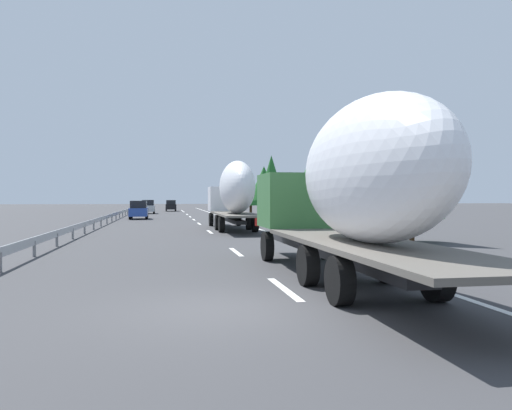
{
  "coord_description": "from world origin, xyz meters",
  "views": [
    {
      "loc": [
        -10.13,
        1.09,
        2.26
      ],
      "look_at": [
        19.87,
        -4.32,
        1.8
      ],
      "focal_mm": 35.51,
      "sensor_mm": 36.0,
      "label": 1
    }
  ],
  "objects_px": {
    "truck_trailing": "(350,185)",
    "road_sign": "(242,197)",
    "car_silver_hatch": "(148,207)",
    "car_black_suv": "(171,206)",
    "truck_lead": "(234,193)",
    "car_blue_sedan": "(139,210)"
  },
  "relations": [
    {
      "from": "truck_trailing",
      "to": "road_sign",
      "type": "xyz_separation_m",
      "value": [
        39.19,
        -3.1,
        -0.32
      ]
    },
    {
      "from": "road_sign",
      "to": "car_silver_hatch",
      "type": "bearing_deg",
      "value": 25.99
    },
    {
      "from": "truck_trailing",
      "to": "car_silver_hatch",
      "type": "xyz_separation_m",
      "value": [
        59.91,
        7.0,
        -1.62
      ]
    },
    {
      "from": "car_black_suv",
      "to": "road_sign",
      "type": "relative_size",
      "value": 1.38
    },
    {
      "from": "truck_lead",
      "to": "car_blue_sedan",
      "type": "bearing_deg",
      "value": 20.56
    },
    {
      "from": "truck_lead",
      "to": "car_blue_sedan",
      "type": "relative_size",
      "value": 3.32
    },
    {
      "from": "truck_lead",
      "to": "truck_trailing",
      "type": "relative_size",
      "value": 0.98
    },
    {
      "from": "car_black_suv",
      "to": "car_silver_hatch",
      "type": "distance_m",
      "value": 12.77
    },
    {
      "from": "truck_lead",
      "to": "car_blue_sedan",
      "type": "distance_m",
      "value": 21.13
    },
    {
      "from": "car_blue_sedan",
      "to": "car_silver_hatch",
      "type": "relative_size",
      "value": 0.98
    },
    {
      "from": "car_blue_sedan",
      "to": "road_sign",
      "type": "relative_size",
      "value": 1.29
    },
    {
      "from": "car_silver_hatch",
      "to": "car_black_suv",
      "type": "bearing_deg",
      "value": -14.85
    },
    {
      "from": "truck_lead",
      "to": "car_black_suv",
      "type": "xyz_separation_m",
      "value": [
        50.09,
        3.73,
        -1.67
      ]
    },
    {
      "from": "car_black_suv",
      "to": "car_silver_hatch",
      "type": "xyz_separation_m",
      "value": [
        -12.34,
        3.27,
        0.03
      ]
    },
    {
      "from": "truck_trailing",
      "to": "car_blue_sedan",
      "type": "relative_size",
      "value": 3.4
    },
    {
      "from": "car_black_suv",
      "to": "road_sign",
      "type": "bearing_deg",
      "value": -168.33
    },
    {
      "from": "car_blue_sedan",
      "to": "car_black_suv",
      "type": "relative_size",
      "value": 0.93
    },
    {
      "from": "road_sign",
      "to": "truck_trailing",
      "type": "bearing_deg",
      "value": 175.48
    },
    {
      "from": "truck_trailing",
      "to": "car_black_suv",
      "type": "xyz_separation_m",
      "value": [
        72.25,
        3.73,
        -1.65
      ]
    },
    {
      "from": "car_blue_sedan",
      "to": "road_sign",
      "type": "height_order",
      "value": "road_sign"
    },
    {
      "from": "truck_trailing",
      "to": "car_blue_sedan",
      "type": "height_order",
      "value": "truck_trailing"
    },
    {
      "from": "car_black_suv",
      "to": "car_silver_hatch",
      "type": "relative_size",
      "value": 1.04
    }
  ]
}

